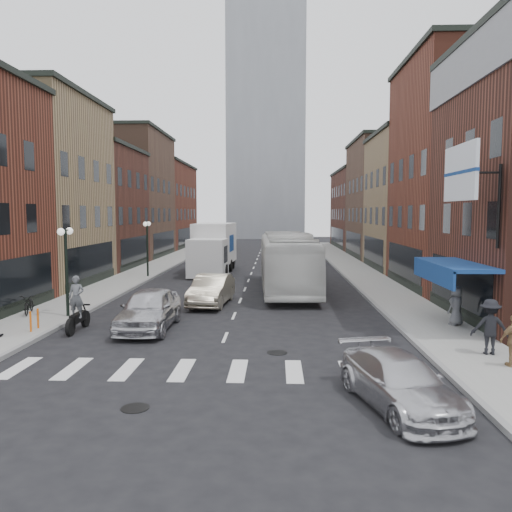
# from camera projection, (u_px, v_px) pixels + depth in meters

# --- Properties ---
(ground) EXTENTS (160.00, 160.00, 0.00)m
(ground) POSITION_uv_depth(u_px,v_px,m) (222.00, 344.00, 18.14)
(ground) COLOR black
(ground) RESTS_ON ground
(sidewalk_left) EXTENTS (3.00, 74.00, 0.15)m
(sidewalk_left) POSITION_uv_depth(u_px,v_px,m) (147.00, 271.00, 40.37)
(sidewalk_left) COLOR gray
(sidewalk_left) RESTS_ON ground
(sidewalk_right) EXTENTS (3.00, 74.00, 0.15)m
(sidewalk_right) POSITION_uv_depth(u_px,v_px,m) (358.00, 272.00, 39.68)
(sidewalk_right) COLOR gray
(sidewalk_right) RESTS_ON ground
(curb_left) EXTENTS (0.20, 74.00, 0.16)m
(curb_left) POSITION_uv_depth(u_px,v_px,m) (166.00, 272.00, 40.32)
(curb_left) COLOR gray
(curb_left) RESTS_ON ground
(curb_right) EXTENTS (0.20, 74.00, 0.16)m
(curb_right) POSITION_uv_depth(u_px,v_px,m) (339.00, 272.00, 39.75)
(curb_right) COLOR gray
(curb_right) RESTS_ON ground
(crosswalk_stripes) EXTENTS (12.00, 2.20, 0.01)m
(crosswalk_stripes) POSITION_uv_depth(u_px,v_px,m) (212.00, 370.00, 15.15)
(crosswalk_stripes) COLOR silver
(crosswalk_stripes) RESTS_ON ground
(bldg_left_mid_a) EXTENTS (10.30, 10.20, 12.30)m
(bldg_left_mid_a) POSITION_uv_depth(u_px,v_px,m) (14.00, 191.00, 32.14)
(bldg_left_mid_a) COLOR #9E8257
(bldg_left_mid_a) RESTS_ON ground
(bldg_left_mid_b) EXTENTS (10.30, 10.20, 10.30)m
(bldg_left_mid_b) POSITION_uv_depth(u_px,v_px,m) (76.00, 208.00, 42.18)
(bldg_left_mid_b) COLOR #462219
(bldg_left_mid_b) RESTS_ON ground
(bldg_left_far_a) EXTENTS (10.30, 12.20, 13.30)m
(bldg_left_far_a) POSITION_uv_depth(u_px,v_px,m) (117.00, 195.00, 53.00)
(bldg_left_far_a) COLOR brown
(bldg_left_far_a) RESTS_ON ground
(bldg_left_far_b) EXTENTS (10.30, 16.20, 11.30)m
(bldg_left_far_b) POSITION_uv_depth(u_px,v_px,m) (150.00, 206.00, 67.02)
(bldg_left_far_b) COLOR #5E281A
(bldg_left_far_b) RESTS_ON ground
(bldg_right_mid_a) EXTENTS (10.30, 10.20, 14.30)m
(bldg_right_mid_a) POSITION_uv_depth(u_px,v_px,m) (487.00, 174.00, 30.83)
(bldg_right_mid_a) COLOR #5E281A
(bldg_right_mid_a) RESTS_ON ground
(bldg_right_mid_b) EXTENTS (10.30, 10.20, 11.30)m
(bldg_right_mid_b) POSITION_uv_depth(u_px,v_px,m) (435.00, 202.00, 40.92)
(bldg_right_mid_b) COLOR #9E8257
(bldg_right_mid_b) RESTS_ON ground
(bldg_right_far_a) EXTENTS (10.30, 12.20, 12.30)m
(bldg_right_far_a) POSITION_uv_depth(u_px,v_px,m) (402.00, 199.00, 51.82)
(bldg_right_far_a) COLOR brown
(bldg_right_far_a) RESTS_ON ground
(bldg_right_far_b) EXTENTS (10.30, 16.20, 10.30)m
(bldg_right_far_b) POSITION_uv_depth(u_px,v_px,m) (375.00, 209.00, 65.85)
(bldg_right_far_b) COLOR #462219
(bldg_right_far_b) RESTS_ON ground
(awning_blue) EXTENTS (1.80, 5.00, 0.78)m
(awning_blue) POSITION_uv_depth(u_px,v_px,m) (450.00, 266.00, 20.03)
(awning_blue) COLOR navy
(awning_blue) RESTS_ON ground
(billboard_sign) EXTENTS (1.52, 3.00, 3.70)m
(billboard_sign) POSITION_uv_depth(u_px,v_px,m) (463.00, 175.00, 17.75)
(billboard_sign) COLOR black
(billboard_sign) RESTS_ON ground
(distant_tower) EXTENTS (14.00, 14.00, 50.00)m
(distant_tower) POSITION_uv_depth(u_px,v_px,m) (266.00, 104.00, 93.58)
(distant_tower) COLOR #9399A0
(distant_tower) RESTS_ON ground
(streetlamp_near) EXTENTS (0.32, 1.22, 4.11)m
(streetlamp_near) POSITION_uv_depth(u_px,v_px,m) (66.00, 255.00, 22.16)
(streetlamp_near) COLOR black
(streetlamp_near) RESTS_ON ground
(streetlamp_far) EXTENTS (0.32, 1.22, 4.11)m
(streetlamp_far) POSITION_uv_depth(u_px,v_px,m) (147.00, 238.00, 36.10)
(streetlamp_far) COLOR black
(streetlamp_far) RESTS_ON ground
(bike_rack) EXTENTS (0.08, 0.68, 0.80)m
(bike_rack) POSITION_uv_depth(u_px,v_px,m) (34.00, 320.00, 19.69)
(bike_rack) COLOR #D8590C
(bike_rack) RESTS_ON sidewalk_left
(box_truck) EXTENTS (3.07, 9.08, 3.89)m
(box_truck) POSITION_uv_depth(u_px,v_px,m) (213.00, 249.00, 39.25)
(box_truck) COLOR silver
(box_truck) RESTS_ON ground
(motorcycle_rider) EXTENTS (0.63, 2.23, 2.27)m
(motorcycle_rider) POSITION_uv_depth(u_px,v_px,m) (77.00, 306.00, 19.98)
(motorcycle_rider) COLOR black
(motorcycle_rider) RESTS_ON ground
(transit_bus) EXTENTS (3.53, 12.86, 3.55)m
(transit_bus) POSITION_uv_depth(u_px,v_px,m) (287.00, 262.00, 30.56)
(transit_bus) COLOR silver
(transit_bus) RESTS_ON ground
(sedan_left_near) EXTENTS (1.99, 4.94, 1.68)m
(sedan_left_near) POSITION_uv_depth(u_px,v_px,m) (149.00, 309.00, 20.42)
(sedan_left_near) COLOR silver
(sedan_left_near) RESTS_ON ground
(sedan_left_far) EXTENTS (2.07, 4.86, 1.56)m
(sedan_left_far) POSITION_uv_depth(u_px,v_px,m) (212.00, 290.00, 25.82)
(sedan_left_far) COLOR beige
(sedan_left_far) RESTS_ON ground
(curb_car) EXTENTS (2.84, 4.70, 1.27)m
(curb_car) POSITION_uv_depth(u_px,v_px,m) (399.00, 382.00, 12.25)
(curb_car) COLOR silver
(curb_car) RESTS_ON ground
(parked_bicycle) EXTENTS (1.04, 1.80, 0.89)m
(parked_bicycle) POSITION_uv_depth(u_px,v_px,m) (29.00, 304.00, 22.86)
(parked_bicycle) COLOR black
(parked_bicycle) RESTS_ON sidewalk_left
(ped_right_a) EXTENTS (1.25, 0.75, 1.82)m
(ped_right_a) POSITION_uv_depth(u_px,v_px,m) (490.00, 327.00, 16.30)
(ped_right_a) COLOR black
(ped_right_a) RESTS_ON sidewalk_right
(ped_right_c) EXTENTS (0.94, 0.87, 1.62)m
(ped_right_c) POSITION_uv_depth(u_px,v_px,m) (456.00, 306.00, 20.49)
(ped_right_c) COLOR #56585D
(ped_right_c) RESTS_ON sidewalk_right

